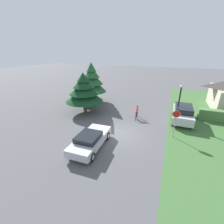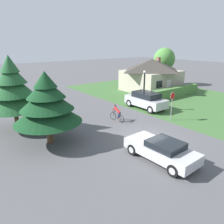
{
  "view_description": "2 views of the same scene",
  "coord_description": "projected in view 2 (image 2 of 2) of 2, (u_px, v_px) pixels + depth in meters",
  "views": [
    {
      "loc": [
        3.91,
        -11.91,
        7.38
      ],
      "look_at": [
        -1.61,
        2.01,
        1.27
      ],
      "focal_mm": 24.0,
      "sensor_mm": 36.0,
      "label": 1
    },
    {
      "loc": [
        -11.04,
        -10.44,
        6.8
      ],
      "look_at": [
        -1.32,
        2.29,
        1.7
      ],
      "focal_mm": 35.0,
      "sensor_mm": 36.0,
      "label": 2
    }
  ],
  "objects": [
    {
      "name": "hedge_row",
      "position": [
        173.0,
        92.0,
        28.35
      ],
      "size": [
        9.61,
        0.9,
        1.25
      ],
      "primitive_type": "cube",
      "color": "#4C7A3D",
      "rests_on": "ground"
    },
    {
      "name": "sedan_left_lane",
      "position": [
        162.0,
        150.0,
        13.04
      ],
      "size": [
        2.09,
        4.59,
        1.32
      ],
      "rotation": [
        0.0,
        0.0,
        1.61
      ],
      "color": "#BCBCC1",
      "rests_on": "ground"
    },
    {
      "name": "grass_verge_right",
      "position": [
        192.0,
        101.0,
        26.42
      ],
      "size": [
        16.0,
        36.0,
        0.01
      ],
      "primitive_type": "cube",
      "color": "#3D6633",
      "rests_on": "ground"
    },
    {
      "name": "stop_sign",
      "position": [
        172.0,
        101.0,
        19.52
      ],
      "size": [
        0.66,
        0.07,
        2.62
      ],
      "rotation": [
        0.0,
        0.0,
        3.22
      ],
      "color": "gray",
      "rests_on": "ground"
    },
    {
      "name": "cottage_house",
      "position": [
        151.0,
        74.0,
        31.85
      ],
      "size": [
        7.57,
        7.06,
        4.73
      ],
      "rotation": [
        0.0,
        0.0,
        -0.0
      ],
      "color": "#B2A893",
      "rests_on": "ground"
    },
    {
      "name": "cyclist",
      "position": [
        117.0,
        113.0,
        19.63
      ],
      "size": [
        0.44,
        1.8,
        1.51
      ],
      "rotation": [
        0.0,
        0.0,
        1.65
      ],
      "color": "black",
      "rests_on": "ground"
    },
    {
      "name": "street_lamp",
      "position": [
        144.0,
        87.0,
        22.36
      ],
      "size": [
        0.3,
        0.3,
        4.2
      ],
      "color": "black",
      "rests_on": "ground"
    },
    {
      "name": "parked_suv_right",
      "position": [
        146.0,
        100.0,
        23.35
      ],
      "size": [
        2.07,
        4.68,
        1.8
      ],
      "rotation": [
        0.0,
        0.0,
        1.57
      ],
      "color": "#B7B7BC",
      "rests_on": "ground"
    },
    {
      "name": "deciduous_tree_right",
      "position": [
        164.0,
        59.0,
        35.74
      ],
      "size": [
        3.43,
        3.43,
        6.05
      ],
      "color": "#4C3823",
      "rests_on": "ground"
    },
    {
      "name": "ground_plane",
      "position": [
        145.0,
        138.0,
        16.35
      ],
      "size": [
        140.0,
        140.0,
        0.0
      ],
      "primitive_type": "plane",
      "color": "#515154"
    },
    {
      "name": "conifer_tall_far",
      "position": [
        12.0,
        89.0,
        17.05
      ],
      "size": [
        4.21,
        4.21,
        5.95
      ],
      "color": "#4C3823",
      "rests_on": "ground"
    },
    {
      "name": "conifer_tall_near",
      "position": [
        47.0,
        103.0,
        14.73
      ],
      "size": [
        4.64,
        4.64,
        5.07
      ],
      "color": "#4C3823",
      "rests_on": "ground"
    }
  ]
}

